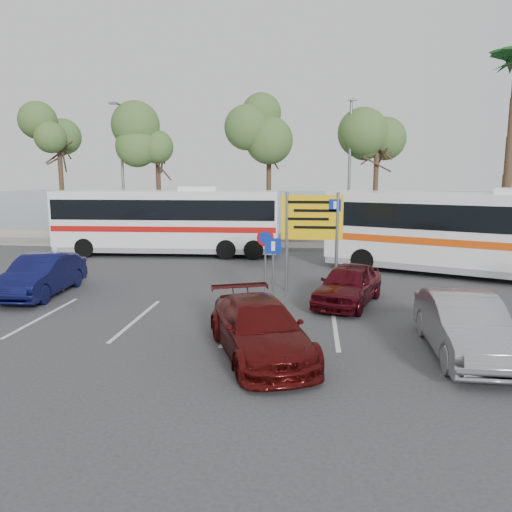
# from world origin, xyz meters

# --- Properties ---
(ground) EXTENTS (120.00, 120.00, 0.00)m
(ground) POSITION_xyz_m (0.00, 0.00, 0.00)
(ground) COLOR #323235
(ground) RESTS_ON ground
(kerb_strip) EXTENTS (44.00, 2.40, 0.15)m
(kerb_strip) POSITION_xyz_m (0.00, 14.00, 0.07)
(kerb_strip) COLOR gray
(kerb_strip) RESTS_ON ground
(seawall) EXTENTS (48.00, 0.80, 0.60)m
(seawall) POSITION_xyz_m (0.00, 16.00, 0.30)
(seawall) COLOR gray
(seawall) RESTS_ON ground
(sea) EXTENTS (140.00, 140.00, 0.00)m
(sea) POSITION_xyz_m (0.00, 60.00, 0.01)
(sea) COLOR #415168
(sea) RESTS_ON ground
(tree_far_left) EXTENTS (3.20, 3.20, 7.60)m
(tree_far_left) POSITION_xyz_m (-14.00, 14.00, 6.33)
(tree_far_left) COLOR #382619
(tree_far_left) RESTS_ON kerb_strip
(tree_left) EXTENTS (3.20, 3.20, 7.20)m
(tree_left) POSITION_xyz_m (-8.00, 14.00, 6.00)
(tree_left) COLOR #382619
(tree_left) RESTS_ON kerb_strip
(tree_mid) EXTENTS (3.20, 3.20, 8.00)m
(tree_mid) POSITION_xyz_m (-1.50, 14.00, 6.65)
(tree_mid) COLOR #382619
(tree_mid) RESTS_ON kerb_strip
(tree_right) EXTENTS (3.20, 3.20, 7.40)m
(tree_right) POSITION_xyz_m (4.50, 14.00, 6.17)
(tree_right) COLOR #382619
(tree_right) RESTS_ON kerb_strip
(street_lamp_left) EXTENTS (0.45, 1.15, 8.01)m
(street_lamp_left) POSITION_xyz_m (-10.00, 13.52, 4.60)
(street_lamp_left) COLOR slate
(street_lamp_left) RESTS_ON kerb_strip
(street_lamp_right) EXTENTS (0.45, 1.15, 8.01)m
(street_lamp_right) POSITION_xyz_m (3.00, 13.52, 4.60)
(street_lamp_right) COLOR slate
(street_lamp_right) RESTS_ON kerb_strip
(direction_sign) EXTENTS (2.20, 0.12, 3.60)m
(direction_sign) POSITION_xyz_m (1.00, 3.20, 2.43)
(direction_sign) COLOR slate
(direction_sign) RESTS_ON ground
(sign_no_stop) EXTENTS (0.60, 0.08, 2.35)m
(sign_no_stop) POSITION_xyz_m (-0.60, 2.38, 1.58)
(sign_no_stop) COLOR slate
(sign_no_stop) RESTS_ON ground
(sign_parking) EXTENTS (0.50, 0.07, 2.25)m
(sign_parking) POSITION_xyz_m (-0.20, 0.79, 1.47)
(sign_parking) COLOR slate
(sign_parking) RESTS_ON ground
(lane_markings) EXTENTS (12.02, 4.20, 0.01)m
(lane_markings) POSITION_xyz_m (-1.14, -1.00, 0.00)
(lane_markings) COLOR silver
(lane_markings) RESTS_ON ground
(coach_bus_left) EXTENTS (11.62, 2.92, 3.59)m
(coach_bus_left) POSITION_xyz_m (-6.50, 10.50, 1.67)
(coach_bus_left) COLOR white
(coach_bus_left) RESTS_ON ground
(coach_bus_right) EXTENTS (11.86, 6.99, 3.69)m
(coach_bus_right) POSITION_xyz_m (7.50, 6.50, 1.71)
(coach_bus_right) COLOR white
(coach_bus_right) RESTS_ON ground
(car_blue) EXTENTS (1.71, 4.41, 1.43)m
(car_blue) POSITION_xyz_m (-8.43, 1.50, 0.72)
(car_blue) COLOR #0E1042
(car_blue) RESTS_ON ground
(car_maroon) EXTENTS (3.35, 4.89, 1.31)m
(car_maroon) POSITION_xyz_m (-0.17, -3.50, 0.66)
(car_maroon) COLOR #500E0D
(car_maroon) RESTS_ON ground
(car_red) EXTENTS (2.81, 4.21, 1.33)m
(car_red) POSITION_xyz_m (2.23, 1.50, 0.67)
(car_red) COLOR #4A0A12
(car_red) RESTS_ON ground
(car_silver_b) EXTENTS (1.54, 4.40, 1.45)m
(car_silver_b) POSITION_xyz_m (4.63, -2.93, 0.72)
(car_silver_b) COLOR gray
(car_silver_b) RESTS_ON ground
(pedestrian_near) EXTENTS (0.67, 0.49, 1.67)m
(pedestrian_near) POSITION_xyz_m (-8.21, 2.16, 0.83)
(pedestrian_near) COLOR #98B6DE
(pedestrian_near) RESTS_ON ground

